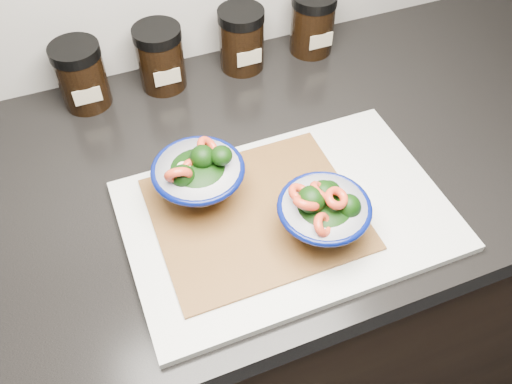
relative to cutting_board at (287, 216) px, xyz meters
name	(u,v)px	position (x,y,z in m)	size (l,w,h in m)	color
cabinet	(244,313)	(-0.03, 0.12, -0.48)	(3.43, 0.58, 0.86)	black
countertop	(239,176)	(-0.03, 0.12, -0.03)	(3.50, 0.60, 0.04)	black
cutting_board	(287,216)	(0.00, 0.00, 0.00)	(0.45, 0.30, 0.01)	silver
bamboo_mat	(256,213)	(-0.04, 0.01, 0.01)	(0.28, 0.24, 0.00)	brown
bowl_left	(199,176)	(-0.10, 0.07, 0.05)	(0.13, 0.13, 0.10)	white
bowl_right	(323,213)	(0.03, -0.05, 0.05)	(0.12, 0.12, 0.10)	white
spice_jar_a	(81,75)	(-0.22, 0.36, 0.05)	(0.08, 0.08, 0.11)	black
spice_jar_b	(160,58)	(-0.08, 0.36, 0.05)	(0.08, 0.08, 0.11)	black
spice_jar_c	(241,39)	(0.07, 0.36, 0.05)	(0.08, 0.08, 0.11)	black
spice_jar_d	(312,23)	(0.21, 0.36, 0.05)	(0.08, 0.08, 0.11)	black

